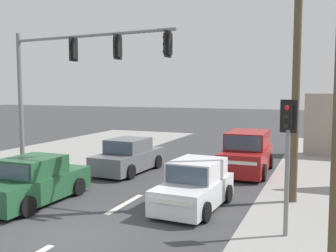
{
  "coord_description": "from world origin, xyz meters",
  "views": [
    {
      "loc": [
        6.13,
        -8.38,
        3.81
      ],
      "look_at": [
        1.15,
        4.0,
        2.58
      ],
      "focal_mm": 42.0,
      "sensor_mm": 36.0,
      "label": 1
    }
  ],
  "objects": [
    {
      "name": "hatchback_oncoming_mid",
      "position": [
        2.29,
        3.5,
        0.7
      ],
      "size": [
        1.94,
        3.72,
        1.53
      ],
      "color": "silver",
      "rests_on": "ground"
    },
    {
      "name": "sedan_oncoming_near",
      "position": [
        -2.91,
        2.0,
        0.7
      ],
      "size": [
        1.91,
        4.25,
        1.56
      ],
      "color": "#235633",
      "rests_on": "ground"
    },
    {
      "name": "suv_kerbside_parked",
      "position": [
        2.84,
        9.56,
        0.88
      ],
      "size": [
        2.14,
        4.58,
        1.9
      ],
      "color": "maroon",
      "rests_on": "ground"
    },
    {
      "name": "pedestal_signal_right_kerb",
      "position": [
        5.27,
        1.96,
        2.42
      ],
      "size": [
        0.43,
        0.31,
        3.56
      ],
      "color": "slate",
      "rests_on": "ground"
    },
    {
      "name": "ground_plane",
      "position": [
        0.0,
        0.0,
        0.0
      ],
      "size": [
        140.0,
        140.0,
        0.0
      ],
      "primitive_type": "plane",
      "color": "#3A3A3D"
    },
    {
      "name": "sedan_receding_far",
      "position": [
        -2.28,
        7.65,
        0.7
      ],
      "size": [
        2.06,
        4.32,
        1.56
      ],
      "color": "slate",
      "rests_on": "ground"
    },
    {
      "name": "traffic_signal_mast",
      "position": [
        -2.7,
        3.65,
        4.35
      ],
      "size": [
        6.87,
        0.86,
        6.0
      ],
      "color": "slate",
      "rests_on": "ground"
    },
    {
      "name": "lane_dash_mid",
      "position": [
        0.0,
        3.0,
        0.0
      ],
      "size": [
        0.2,
        2.4,
        0.01
      ],
      "primitive_type": "cube",
      "color": "silver",
      "rests_on": "ground"
    },
    {
      "name": "lane_dash_far",
      "position": [
        0.0,
        8.0,
        0.0
      ],
      "size": [
        0.2,
        2.4,
        0.01
      ],
      "primitive_type": "cube",
      "color": "silver",
      "rests_on": "ground"
    },
    {
      "name": "utility_pole_midground_right",
      "position": [
        5.07,
        5.31,
        5.68
      ],
      "size": [
        3.78,
        0.41,
        10.62
      ],
      "color": "brown",
      "rests_on": "ground"
    }
  ]
}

